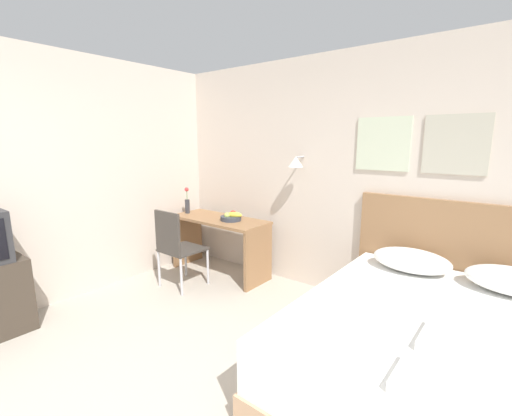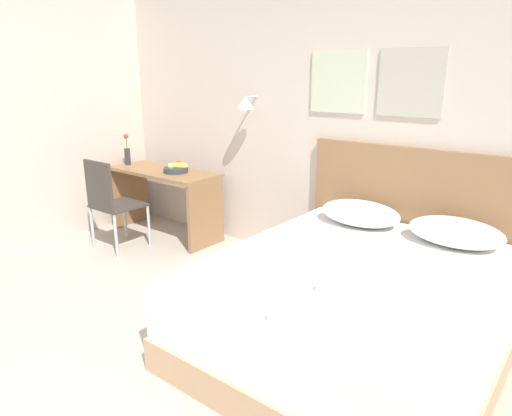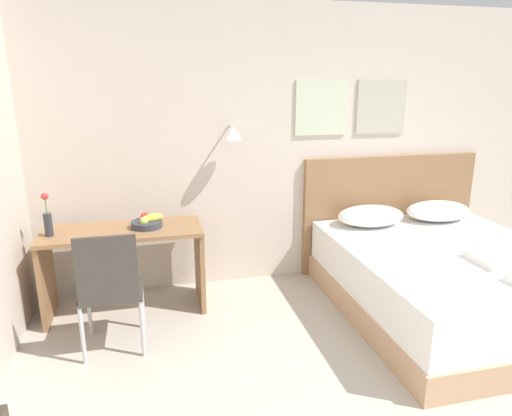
{
  "view_description": "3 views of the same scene",
  "coord_description": "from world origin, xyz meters",
  "views": [
    {
      "loc": [
        1.49,
        -0.68,
        1.74
      ],
      "look_at": [
        -0.59,
        1.96,
        1.07
      ],
      "focal_mm": 24.0,
      "sensor_mm": 36.0,
      "label": 1
    },
    {
      "loc": [
        2.3,
        -0.83,
        1.77
      ],
      "look_at": [
        0.13,
        1.93,
        0.73
      ],
      "focal_mm": 32.0,
      "sensor_mm": 36.0,
      "label": 2
    },
    {
      "loc": [
        -1.3,
        -1.4,
        1.96
      ],
      "look_at": [
        -0.5,
        1.94,
        0.99
      ],
      "focal_mm": 32.0,
      "sensor_mm": 36.0,
      "label": 3
    }
  ],
  "objects": [
    {
      "name": "folded_towel_near_foot",
      "position": [
        1.26,
        1.38,
        0.62
      ],
      "size": [
        0.27,
        0.34,
        0.06
      ],
      "color": "white",
      "rests_on": "bed"
    },
    {
      "name": "headboard",
      "position": [
        1.15,
        2.77,
        0.6
      ],
      "size": [
        1.9,
        0.06,
        1.21
      ],
      "color": "#8E6642",
      "rests_on": "ground_plane"
    },
    {
      "name": "pillow_left",
      "position": [
        0.78,
        2.47,
        0.68
      ],
      "size": [
        0.66,
        0.43,
        0.19
      ],
      "color": "white",
      "rests_on": "bed"
    },
    {
      "name": "bed",
      "position": [
        1.15,
        1.7,
        0.29
      ],
      "size": [
        1.78,
        2.08,
        0.59
      ],
      "color": "tan",
      "rests_on": "ground_plane"
    },
    {
      "name": "desk_chair",
      "position": [
        -1.62,
        1.74,
        0.55
      ],
      "size": [
        0.45,
        0.45,
        0.95
      ],
      "color": "#3D3833",
      "rests_on": "ground_plane"
    },
    {
      "name": "fruit_bowl",
      "position": [
        -1.34,
        2.41,
        0.79
      ],
      "size": [
        0.28,
        0.26,
        0.12
      ],
      "color": "#333842",
      "rests_on": "desk"
    },
    {
      "name": "wall_back",
      "position": [
        0.01,
        2.82,
        1.33
      ],
      "size": [
        5.49,
        0.31,
        2.65
      ],
      "color": "beige",
      "rests_on": "ground_plane"
    },
    {
      "name": "flower_vase",
      "position": [
        -2.11,
        2.36,
        0.89
      ],
      "size": [
        0.06,
        0.06,
        0.36
      ],
      "color": "#333338",
      "rests_on": "desk"
    },
    {
      "name": "folded_towel_mid_bed",
      "position": [
        1.26,
        0.93,
        0.62
      ],
      "size": [
        0.31,
        0.3,
        0.06
      ],
      "color": "white",
      "rests_on": "bed"
    },
    {
      "name": "desk",
      "position": [
        -1.55,
        2.4,
        0.53
      ],
      "size": [
        1.32,
        0.55,
        0.75
      ],
      "color": "#8E6642",
      "rests_on": "ground_plane"
    }
  ]
}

